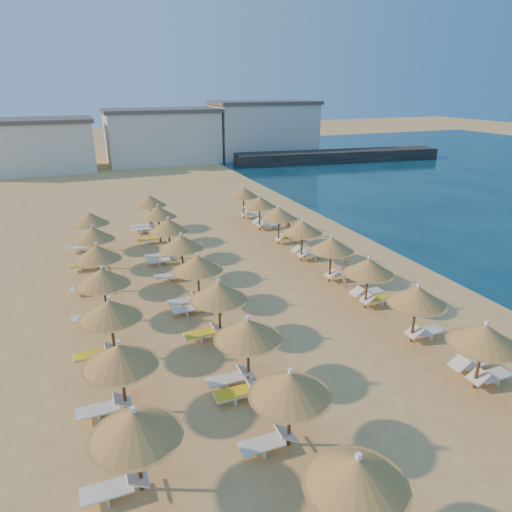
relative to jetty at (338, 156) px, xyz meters
name	(u,v)px	position (x,y,z in m)	size (l,w,h in m)	color
ground	(288,306)	(-26.57, -38.70, -0.75)	(220.00, 220.00, 0.00)	#E0B362
jetty	(338,156)	(0.00, 0.00, 0.00)	(30.00, 4.00, 1.50)	black
hotel_blocks	(168,136)	(-22.79, 8.18, 2.95)	(47.97, 9.92, 8.10)	silver
parasol_row_east	(349,255)	(-23.08, -38.55, 1.42)	(2.52, 33.75, 2.76)	brown
parasol_row_west	(207,277)	(-30.66, -38.55, 1.42)	(2.52, 33.75, 2.76)	brown
parasol_row_inland	(103,278)	(-35.13, -36.81, 1.42)	(2.52, 23.34, 2.76)	brown
loungers	(247,304)	(-28.65, -38.36, -0.41)	(15.23, 31.86, 0.66)	silver
beachgoer_a	(345,271)	(-22.71, -37.75, 0.18)	(0.68, 0.44, 1.86)	tan
beachgoer_c	(287,225)	(-21.77, -28.53, 0.14)	(1.04, 0.43, 1.78)	tan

